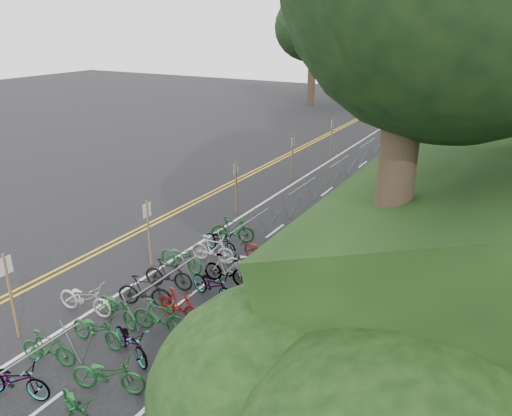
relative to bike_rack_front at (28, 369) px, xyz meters
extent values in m
plane|color=black|center=(-2.75, 1.73, -0.91)|extent=(120.00, 120.00, 0.00)
cube|color=gold|center=(-4.90, 11.73, -0.91)|extent=(0.12, 80.00, 0.01)
cube|color=gold|center=(-4.60, 11.73, -0.91)|extent=(0.12, 80.00, 0.01)
cube|color=silver|center=(-1.75, 11.73, -0.91)|extent=(0.12, 80.00, 0.01)
cube|color=silver|center=(2.45, 11.73, -0.91)|extent=(0.12, 80.00, 0.01)
cube|color=silver|center=(0.35, -0.27, -0.91)|extent=(0.10, 1.60, 0.01)
cube|color=silver|center=(0.35, 5.73, -0.91)|extent=(0.10, 1.60, 0.01)
cube|color=silver|center=(0.35, 11.73, -0.91)|extent=(0.10, 1.60, 0.01)
cube|color=silver|center=(0.35, 17.73, -0.91)|extent=(0.10, 1.60, 0.01)
cube|color=silver|center=(0.35, 23.73, -0.91)|extent=(0.10, 1.60, 0.01)
cube|color=silver|center=(0.35, 29.73, -0.91)|extent=(0.10, 1.60, 0.01)
cube|color=silver|center=(0.35, 35.73, -0.91)|extent=(0.10, 1.60, 0.01)
cube|color=maroon|center=(2.95, 13.73, -0.86)|extent=(0.25, 28.00, 0.10)
cube|color=#382819|center=(3.65, 23.73, -0.83)|extent=(1.40, 44.00, 0.16)
ellipsoid|color=#284C19|center=(4.45, 4.73, 0.13)|extent=(2.00, 2.80, 1.60)
ellipsoid|color=#284C19|center=(5.25, 9.73, 0.64)|extent=(2.60, 3.64, 2.08)
ellipsoid|color=#284C19|center=(6.45, 15.73, 1.08)|extent=(2.20, 3.08, 1.76)
ellipsoid|color=#284C19|center=(5.05, 21.73, 0.65)|extent=(3.00, 4.20, 2.40)
ellipsoid|color=#284C19|center=(5.75, 27.73, 0.82)|extent=(2.40, 3.36, 1.92)
ellipsoid|color=#284C19|center=(7.05, 31.73, 1.50)|extent=(2.80, 3.92, 2.24)
ellipsoid|color=#284C19|center=(4.25, 7.73, -0.01)|extent=(1.80, 2.52, 1.44)
ellipsoid|color=#284C19|center=(7.25, 19.73, 1.69)|extent=(3.20, 4.48, 2.56)
ellipsoid|color=black|center=(5.25, 2.23, 0.30)|extent=(5.28, 6.16, 3.52)
cylinder|color=#2D2319|center=(6.75, 4.73, 3.09)|extent=(0.80, 0.80, 5.60)
cylinder|color=#2D2319|center=(8.25, 13.73, 4.82)|extent=(0.84, 0.84, 6.47)
cylinder|color=#2D2319|center=(-11.75, 43.73, 1.89)|extent=(0.80, 0.80, 5.60)
ellipsoid|color=black|center=(-11.75, 43.73, 6.99)|extent=(7.66, 7.66, 7.28)
cylinder|color=#2D2319|center=(-8.75, 51.73, 1.68)|extent=(0.78, 0.78, 5.17)
ellipsoid|color=black|center=(-8.75, 51.73, 6.28)|extent=(6.71, 6.71, 6.37)
cylinder|color=gray|center=(0.00, 0.00, 0.33)|extent=(0.05, 3.06, 0.05)
cylinder|color=gray|center=(-0.28, 1.43, -0.29)|extent=(0.62, 0.04, 1.22)
cylinder|color=gray|center=(0.28, 1.43, -0.29)|extent=(0.62, 0.04, 1.22)
cylinder|color=gray|center=(0.25, 4.73, 0.24)|extent=(0.05, 3.00, 0.05)
cylinder|color=gray|center=(-0.03, 3.33, -0.33)|extent=(0.58, 0.04, 1.13)
cylinder|color=gray|center=(0.53, 3.33, -0.33)|extent=(0.58, 0.04, 1.13)
cylinder|color=gray|center=(-0.03, 6.13, -0.33)|extent=(0.58, 0.04, 1.13)
cylinder|color=gray|center=(0.53, 6.13, -0.33)|extent=(0.58, 0.04, 1.13)
cylinder|color=gray|center=(0.25, 9.73, 0.24)|extent=(0.05, 3.00, 0.05)
cylinder|color=gray|center=(-0.03, 8.33, -0.33)|extent=(0.58, 0.04, 1.13)
cylinder|color=gray|center=(0.53, 8.33, -0.33)|extent=(0.58, 0.04, 1.13)
cylinder|color=gray|center=(-0.03, 11.13, -0.33)|extent=(0.58, 0.04, 1.13)
cylinder|color=gray|center=(0.53, 11.13, -0.33)|extent=(0.58, 0.04, 1.13)
cylinder|color=gray|center=(0.25, 14.73, 0.24)|extent=(0.05, 3.00, 0.05)
cylinder|color=gray|center=(-0.03, 13.33, -0.33)|extent=(0.58, 0.04, 1.13)
cylinder|color=gray|center=(0.53, 13.33, -0.33)|extent=(0.58, 0.04, 1.13)
cylinder|color=gray|center=(-0.03, 16.13, -0.33)|extent=(0.58, 0.04, 1.13)
cylinder|color=gray|center=(0.53, 16.13, -0.33)|extent=(0.58, 0.04, 1.13)
cylinder|color=gray|center=(0.25, 19.73, 0.24)|extent=(0.05, 3.00, 0.05)
cylinder|color=gray|center=(-0.03, 18.33, -0.33)|extent=(0.58, 0.04, 1.13)
cylinder|color=gray|center=(0.53, 18.33, -0.33)|extent=(0.58, 0.04, 1.13)
cylinder|color=gray|center=(-0.03, 21.13, -0.33)|extent=(0.58, 0.04, 1.13)
cylinder|color=gray|center=(0.53, 21.13, -0.33)|extent=(0.58, 0.04, 1.13)
cylinder|color=gray|center=(0.25, 24.73, 0.24)|extent=(0.05, 3.00, 0.05)
cylinder|color=gray|center=(-0.03, 23.33, -0.33)|extent=(0.58, 0.04, 1.13)
cylinder|color=gray|center=(0.53, 23.33, -0.33)|extent=(0.58, 0.04, 1.13)
cylinder|color=gray|center=(-0.03, 26.13, -0.33)|extent=(0.58, 0.04, 1.13)
cylinder|color=gray|center=(0.53, 26.13, -0.33)|extent=(0.58, 0.04, 1.13)
cylinder|color=brown|center=(-2.51, 1.48, 0.39)|extent=(0.08, 0.08, 2.60)
cube|color=silver|center=(-2.51, 1.48, 1.34)|extent=(0.02, 0.40, 0.50)
cylinder|color=brown|center=(-2.15, 6.73, 0.34)|extent=(0.08, 0.08, 2.50)
cube|color=silver|center=(-2.15, 6.73, 1.24)|extent=(0.02, 0.40, 0.50)
cylinder|color=brown|center=(-2.15, 12.73, 0.34)|extent=(0.08, 0.08, 2.50)
cube|color=silver|center=(-2.15, 12.73, 1.24)|extent=(0.02, 0.40, 0.50)
cylinder|color=brown|center=(-2.15, 18.73, 0.34)|extent=(0.08, 0.08, 2.50)
cube|color=silver|center=(-2.15, 18.73, 1.24)|extent=(0.02, 0.40, 0.50)
cylinder|color=brown|center=(-2.15, 24.73, 0.34)|extent=(0.08, 0.08, 2.50)
cube|color=silver|center=(-2.15, 24.73, 1.24)|extent=(0.02, 0.40, 0.50)
imported|color=beige|center=(-1.81, 3.31, -0.40)|extent=(0.88, 1.98, 1.01)
imported|color=slate|center=(-0.48, -0.08, -0.43)|extent=(1.11, 1.93, 0.96)
imported|color=#144C1E|center=(1.47, 0.02, -0.48)|extent=(1.12, 1.75, 0.87)
imported|color=#144C1E|center=(-0.80, 1.13, -0.43)|extent=(0.80, 1.66, 0.96)
imported|color=#144C1E|center=(1.30, 1.13, -0.42)|extent=(1.22, 1.97, 0.98)
imported|color=#144C1E|center=(-0.32, 2.35, -0.44)|extent=(0.66, 1.80, 0.94)
imported|color=slate|center=(0.87, 2.38, -0.44)|extent=(1.23, 1.89, 0.94)
imported|color=#144C1E|center=(-0.59, 3.43, -0.42)|extent=(1.07, 1.96, 0.98)
imported|color=#144C1E|center=(0.81, 3.61, -0.39)|extent=(0.73, 1.77, 1.04)
imported|color=black|center=(-0.50, 4.49, -0.38)|extent=(1.00, 1.83, 1.06)
imported|color=maroon|center=(0.89, 4.42, -0.43)|extent=(0.62, 1.65, 0.97)
imported|color=black|center=(-0.55, 5.73, -0.38)|extent=(0.78, 1.81, 1.05)
imported|color=slate|center=(1.11, 5.88, -0.42)|extent=(1.09, 1.97, 0.98)
imported|color=#144C1E|center=(-0.98, 7.00, -0.42)|extent=(0.78, 1.91, 0.98)
imported|color=slate|center=(0.98, 6.92, -0.38)|extent=(0.60, 1.79, 1.06)
imported|color=beige|center=(-0.35, 8.06, -0.40)|extent=(0.70, 1.75, 1.02)
imported|color=#9E9EA3|center=(1.36, 7.85, -0.42)|extent=(1.21, 1.95, 0.97)
imported|color=slate|center=(-0.50, 8.84, -0.43)|extent=(1.19, 1.93, 0.96)
imported|color=maroon|center=(1.16, 8.85, -0.47)|extent=(1.14, 1.77, 0.88)
imported|color=#144C1E|center=(-0.66, 9.94, -0.37)|extent=(1.03, 1.85, 1.07)
camera|label=1|loc=(9.08, -5.64, 7.44)|focal=35.00mm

